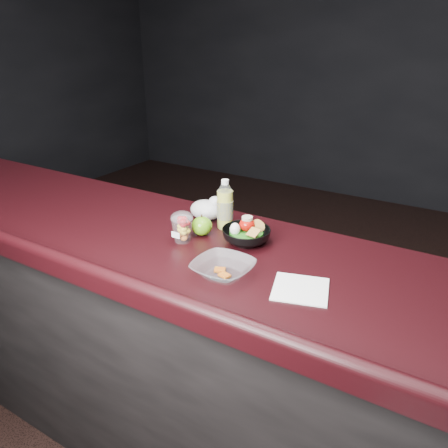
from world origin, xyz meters
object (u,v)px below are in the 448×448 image
(green_apple, at_px, (202,226))
(snack_bowl, at_px, (246,234))
(lemonade_bottle, at_px, (225,208))
(fruit_cup, at_px, (182,226))
(takeout_bowl, at_px, (223,269))

(green_apple, relative_size, snack_bowl, 0.44)
(lemonade_bottle, height_order, green_apple, lemonade_bottle)
(fruit_cup, bearing_deg, snack_bowl, 28.39)
(snack_bowl, bearing_deg, green_apple, -171.42)
(takeout_bowl, bearing_deg, lemonade_bottle, 120.38)
(snack_bowl, distance_m, takeout_bowl, 0.25)
(fruit_cup, relative_size, snack_bowl, 0.63)
(lemonade_bottle, xyz_separation_m, fruit_cup, (-0.07, -0.19, -0.02))
(green_apple, relative_size, takeout_bowl, 0.43)
(takeout_bowl, bearing_deg, green_apple, 136.20)
(fruit_cup, relative_size, green_apple, 1.43)
(lemonade_bottle, relative_size, green_apple, 2.39)
(snack_bowl, bearing_deg, lemonade_bottle, 149.90)
(lemonade_bottle, xyz_separation_m, green_apple, (-0.04, -0.10, -0.05))
(lemonade_bottle, distance_m, fruit_cup, 0.20)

